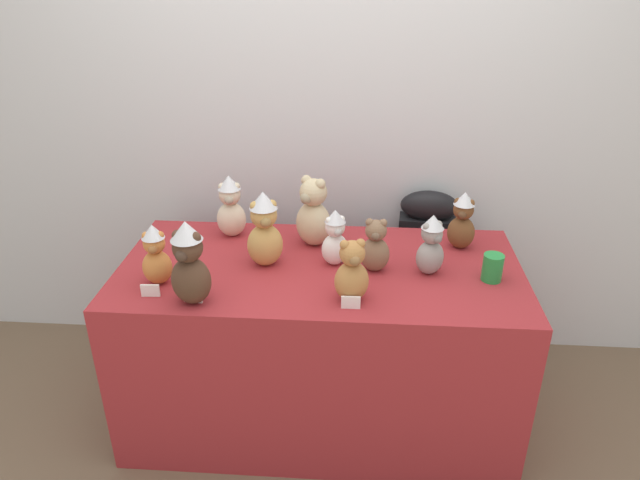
# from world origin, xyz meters

# --- Properties ---
(ground_plane) EXTENTS (10.00, 10.00, 0.00)m
(ground_plane) POSITION_xyz_m (0.00, 0.00, 0.00)
(ground_plane) COLOR brown
(wall_back) EXTENTS (7.00, 0.08, 2.60)m
(wall_back) POSITION_xyz_m (0.00, 0.90, 1.30)
(wall_back) COLOR silver
(wall_back) RESTS_ON ground_plane
(display_table) EXTENTS (1.66, 0.80, 0.78)m
(display_table) POSITION_xyz_m (0.00, 0.25, 0.39)
(display_table) COLOR maroon
(display_table) RESTS_ON ground_plane
(instrument_case) EXTENTS (0.29, 0.15, 0.92)m
(instrument_case) POSITION_xyz_m (0.50, 0.78, 0.47)
(instrument_case) COLOR black
(instrument_case) RESTS_ON ground_plane
(teddy_bear_sand) EXTENTS (0.21, 0.20, 0.32)m
(teddy_bear_sand) POSITION_xyz_m (-0.04, 0.45, 0.93)
(teddy_bear_sand) COLOR #CCB78E
(teddy_bear_sand) RESTS_ON display_table
(teddy_bear_mocha) EXTENTS (0.12, 0.11, 0.23)m
(teddy_bear_mocha) POSITION_xyz_m (0.22, 0.23, 0.89)
(teddy_bear_mocha) COLOR #7F6047
(teddy_bear_mocha) RESTS_ON display_table
(teddy_bear_snow) EXTENTS (0.14, 0.13, 0.24)m
(teddy_bear_snow) POSITION_xyz_m (0.06, 0.27, 0.90)
(teddy_bear_snow) COLOR white
(teddy_bear_snow) RESTS_ON display_table
(teddy_bear_ginger) EXTENTS (0.13, 0.11, 0.25)m
(teddy_bear_ginger) POSITION_xyz_m (-0.62, 0.07, 0.91)
(teddy_bear_ginger) COLOR #D17F3D
(teddy_bear_ginger) RESTS_ON display_table
(teddy_bear_cocoa) EXTENTS (0.17, 0.15, 0.33)m
(teddy_bear_cocoa) POSITION_xyz_m (-0.45, -0.06, 0.94)
(teddy_bear_cocoa) COLOR #4C3323
(teddy_bear_cocoa) RESTS_ON display_table
(teddy_bear_cream) EXTENTS (0.14, 0.13, 0.29)m
(teddy_bear_cream) POSITION_xyz_m (-0.42, 0.51, 0.93)
(teddy_bear_cream) COLOR beige
(teddy_bear_cream) RESTS_ON display_table
(teddy_bear_honey) EXTENTS (0.18, 0.16, 0.32)m
(teddy_bear_honey) POSITION_xyz_m (-0.23, 0.25, 0.94)
(teddy_bear_honey) COLOR tan
(teddy_bear_honey) RESTS_ON display_table
(teddy_bear_chestnut) EXTENTS (0.14, 0.13, 0.26)m
(teddy_bear_chestnut) POSITION_xyz_m (0.60, 0.46, 0.91)
(teddy_bear_chestnut) COLOR brown
(teddy_bear_chestnut) RESTS_ON display_table
(teddy_bear_ash) EXTENTS (0.15, 0.14, 0.26)m
(teddy_bear_ash) POSITION_xyz_m (0.44, 0.22, 0.91)
(teddy_bear_ash) COLOR gray
(teddy_bear_ash) RESTS_ON display_table
(teddy_bear_caramel) EXTENTS (0.15, 0.14, 0.25)m
(teddy_bear_caramel) POSITION_xyz_m (0.13, -0.00, 0.90)
(teddy_bear_caramel) COLOR #B27A42
(teddy_bear_caramel) RESTS_ON display_table
(party_cup_green) EXTENTS (0.08, 0.08, 0.11)m
(party_cup_green) POSITION_xyz_m (0.68, 0.19, 0.84)
(party_cup_green) COLOR #238C3D
(party_cup_green) RESTS_ON display_table
(name_card_front_left) EXTENTS (0.07, 0.01, 0.05)m
(name_card_front_left) POSITION_xyz_m (-0.45, -0.06, 0.81)
(name_card_front_left) COLOR white
(name_card_front_left) RESTS_ON display_table
(name_card_front_middle) EXTENTS (0.07, 0.01, 0.05)m
(name_card_front_middle) POSITION_xyz_m (-0.62, -0.03, 0.81)
(name_card_front_middle) COLOR white
(name_card_front_middle) RESTS_ON display_table
(name_card_front_right) EXTENTS (0.07, 0.01, 0.05)m
(name_card_front_right) POSITION_xyz_m (0.13, -0.06, 0.81)
(name_card_front_right) COLOR white
(name_card_front_right) RESTS_ON display_table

